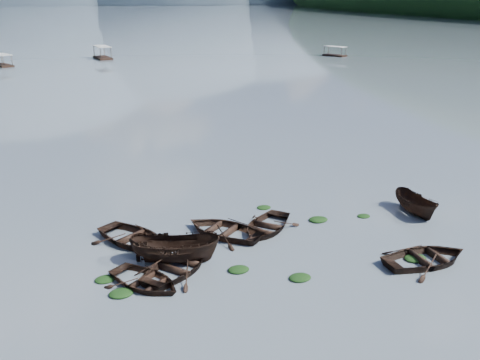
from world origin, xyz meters
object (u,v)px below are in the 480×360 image
object	(u,v)px
rowboat_0	(145,285)
pontoon_left	(3,66)
pontoon_centre	(103,59)
rowboat_3	(224,234)

from	to	relation	value
rowboat_0	pontoon_left	bearing A→B (deg)	62.77
pontoon_centre	pontoon_left	bearing A→B (deg)	-170.01
rowboat_3	pontoon_left	bearing A→B (deg)	-118.88
pontoon_left	pontoon_centre	xyz separation A→B (m)	(20.08, 7.03, 0.00)
rowboat_0	pontoon_left	size ratio (longest dim) A/B	0.71
pontoon_centre	rowboat_3	bearing A→B (deg)	-99.85
pontoon_left	pontoon_centre	world-z (taller)	pontoon_centre
rowboat_0	pontoon_centre	size ratio (longest dim) A/B	0.61
rowboat_3	pontoon_left	distance (m)	91.78
rowboat_0	rowboat_3	xyz separation A→B (m)	(5.46, 4.47, 0.00)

